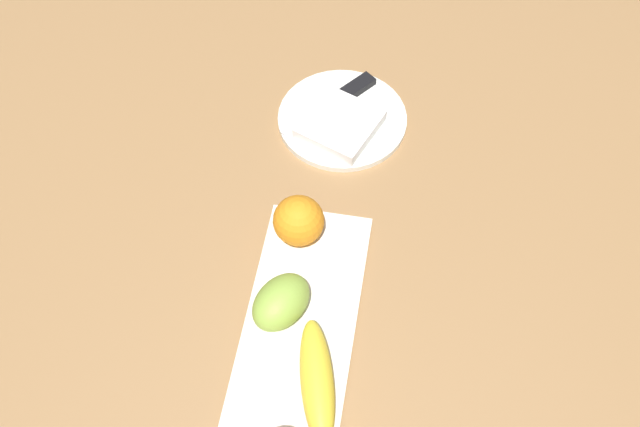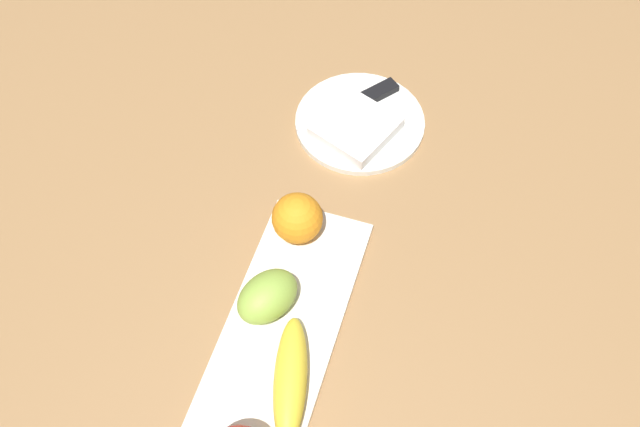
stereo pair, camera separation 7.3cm
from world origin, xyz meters
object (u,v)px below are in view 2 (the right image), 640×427
(fruit_tray, at_px, (271,359))
(orange_near_apple, at_px, (297,218))
(knife, at_px, (364,100))
(folded_napkin, at_px, (356,128))
(grape_bunch, at_px, (267,296))
(banana, at_px, (290,379))
(dinner_plate, at_px, (360,122))

(fruit_tray, relative_size, orange_near_apple, 6.51)
(fruit_tray, xyz_separation_m, knife, (-0.45, -0.00, 0.01))
(folded_napkin, xyz_separation_m, knife, (-0.06, -0.00, -0.01))
(grape_bunch, relative_size, knife, 0.56)
(banana, bearing_deg, fruit_tray, -140.42)
(orange_near_apple, bearing_deg, banana, 16.39)
(fruit_tray, distance_m, orange_near_apple, 0.19)
(folded_napkin, relative_size, knife, 0.70)
(orange_near_apple, distance_m, folded_napkin, 0.20)
(dinner_plate, relative_size, knife, 1.31)
(grape_bunch, distance_m, folded_napkin, 0.32)
(fruit_tray, bearing_deg, orange_near_apple, -172.04)
(banana, bearing_deg, grape_bunch, -161.09)
(dinner_plate, bearing_deg, banana, 4.74)
(grape_bunch, height_order, knife, grape_bunch)
(fruit_tray, bearing_deg, dinner_plate, 180.00)
(fruit_tray, relative_size, knife, 2.96)
(orange_near_apple, distance_m, knife, 0.26)
(banana, distance_m, orange_near_apple, 0.22)
(orange_near_apple, bearing_deg, knife, 175.26)
(fruit_tray, relative_size, grape_bunch, 5.26)
(orange_near_apple, relative_size, folded_napkin, 0.65)
(fruit_tray, height_order, folded_napkin, folded_napkin)
(orange_near_apple, xyz_separation_m, folded_napkin, (-0.20, 0.03, -0.03))
(grape_bunch, relative_size, folded_napkin, 0.81)
(fruit_tray, bearing_deg, folded_napkin, 180.00)
(dinner_plate, bearing_deg, orange_near_apple, -6.59)
(banana, relative_size, folded_napkin, 1.48)
(grape_bunch, xyz_separation_m, dinner_plate, (-0.34, 0.03, -0.04))
(banana, height_order, orange_near_apple, orange_near_apple)
(folded_napkin, bearing_deg, banana, 5.03)
(dinner_plate, distance_m, folded_napkin, 0.03)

